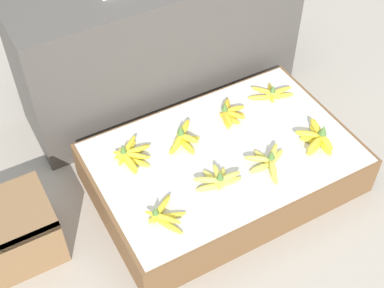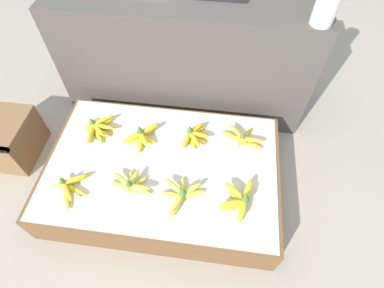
# 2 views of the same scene
# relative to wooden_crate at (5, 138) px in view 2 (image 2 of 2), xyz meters

# --- Properties ---
(ground_plane) EXTENTS (10.00, 10.00, 0.00)m
(ground_plane) POSITION_rel_wooden_crate_xyz_m (0.94, -0.11, -0.13)
(ground_plane) COLOR #A89E8E
(display_platform) EXTENTS (1.18, 0.77, 0.21)m
(display_platform) POSITION_rel_wooden_crate_xyz_m (0.94, -0.11, -0.02)
(display_platform) COLOR brown
(display_platform) RESTS_ON ground_plane
(back_vendor_table) EXTENTS (1.43, 0.45, 0.73)m
(back_vendor_table) POSITION_rel_wooden_crate_xyz_m (0.97, 0.58, 0.23)
(back_vendor_table) COLOR #4C4742
(back_vendor_table) RESTS_ON ground_plane
(wooden_crate) EXTENTS (0.32, 0.32, 0.26)m
(wooden_crate) POSITION_rel_wooden_crate_xyz_m (0.00, 0.00, 0.00)
(wooden_crate) COLOR olive
(wooden_crate) RESTS_ON ground_plane
(banana_bunch_front_left) EXTENTS (0.17, 0.21, 0.08)m
(banana_bunch_front_left) POSITION_rel_wooden_crate_xyz_m (0.54, -0.30, 0.11)
(banana_bunch_front_left) COLOR yellow
(banana_bunch_front_left) RESTS_ON display_platform
(banana_bunch_front_midleft) EXTENTS (0.21, 0.14, 0.10)m
(banana_bunch_front_midleft) POSITION_rel_wooden_crate_xyz_m (0.82, -0.25, 0.11)
(banana_bunch_front_midleft) COLOR #DBCC4C
(banana_bunch_front_midleft) RESTS_ON display_platform
(banana_bunch_front_midright) EXTENTS (0.21, 0.22, 0.10)m
(banana_bunch_front_midright) POSITION_rel_wooden_crate_xyz_m (1.07, -0.27, 0.11)
(banana_bunch_front_midright) COLOR #DBCC4C
(banana_bunch_front_midright) RESTS_ON display_platform
(banana_bunch_front_right) EXTENTS (0.16, 0.21, 0.11)m
(banana_bunch_front_right) POSITION_rel_wooden_crate_xyz_m (1.33, -0.26, 0.12)
(banana_bunch_front_right) COLOR yellow
(banana_bunch_front_right) RESTS_ON display_platform
(banana_bunch_middle_left) EXTENTS (0.18, 0.21, 0.09)m
(banana_bunch_middle_left) POSITION_rel_wooden_crate_xyz_m (0.56, 0.06, 0.11)
(banana_bunch_middle_left) COLOR yellow
(banana_bunch_middle_left) RESTS_ON display_platform
(banana_bunch_middle_midleft) EXTENTS (0.18, 0.20, 0.11)m
(banana_bunch_middle_midleft) POSITION_rel_wooden_crate_xyz_m (0.81, 0.04, 0.11)
(banana_bunch_middle_midleft) COLOR yellow
(banana_bunch_middle_midleft) RESTS_ON display_platform
(banana_bunch_middle_midright) EXTENTS (0.14, 0.18, 0.10)m
(banana_bunch_middle_midright) POSITION_rel_wooden_crate_xyz_m (1.08, 0.08, 0.11)
(banana_bunch_middle_midright) COLOR gold
(banana_bunch_middle_midright) RESTS_ON display_platform
(banana_bunch_middle_right) EXTENTS (0.23, 0.15, 0.09)m
(banana_bunch_middle_right) POSITION_rel_wooden_crate_xyz_m (1.34, 0.10, 0.11)
(banana_bunch_middle_right) COLOR gold
(banana_bunch_middle_right) RESTS_ON display_platform
(glass_jar) EXTENTS (0.11, 0.11, 0.19)m
(glass_jar) POSITION_rel_wooden_crate_xyz_m (1.61, 0.42, 0.69)
(glass_jar) COLOR silver
(glass_jar) RESTS_ON back_vendor_table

